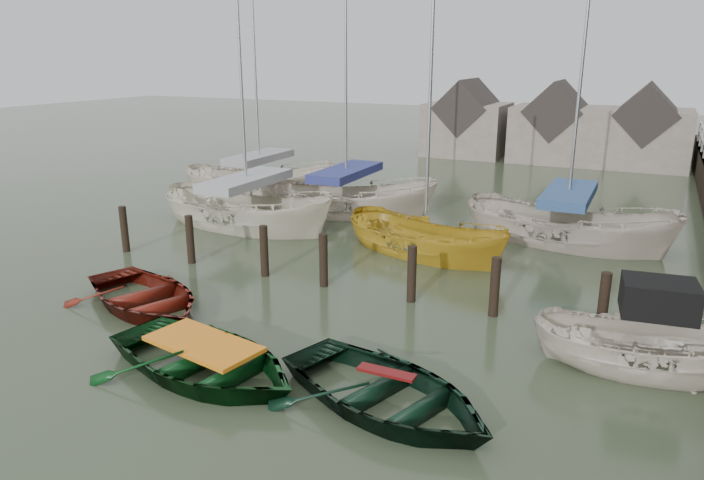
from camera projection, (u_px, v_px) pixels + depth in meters
The scene contains 12 objects.
ground at pixel (307, 341), 13.11m from camera, with size 120.00×120.00×0.00m, color #2C3823.
mooring_pilings at pixel (327, 268), 16.02m from camera, with size 13.72×0.22×1.80m.
far_sheds at pixel (552, 127), 34.67m from camera, with size 14.00×4.08×4.39m.
rowboat_red at pixel (146, 307), 14.83m from camera, with size 2.92×4.08×0.85m, color #54140C.
rowboat_green at pixel (206, 375), 11.72m from camera, with size 3.06×4.28×0.89m, color black.
rowboat_dkgreen at pixel (386, 407), 10.64m from camera, with size 2.97×4.16×0.86m, color black.
motorboat at pixel (649, 366), 11.83m from camera, with size 4.47×2.14×2.57m.
sailboat_a at pixel (248, 224), 21.80m from camera, with size 7.22×3.24×10.49m.
sailboat_b at pixel (346, 212), 23.57m from camera, with size 7.20×4.01×12.15m.
sailboat_c at pixel (425, 252), 18.90m from camera, with size 6.08×3.84×9.95m.
sailboat_d at pixel (564, 240), 19.92m from camera, with size 7.17×3.89×12.42m.
sailboat_e at pixel (260, 191), 27.09m from camera, with size 7.06×4.41×10.42m.
Camera 1 is at (6.06, -10.36, 5.77)m, focal length 32.00 mm.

